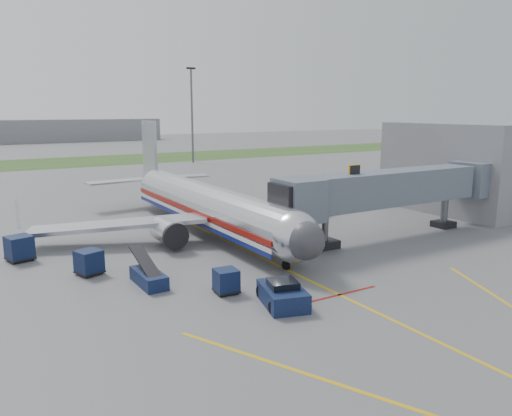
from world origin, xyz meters
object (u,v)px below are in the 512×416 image
belt_loader (149,277)px  ramp_worker (87,266)px  pushback_tug (283,295)px  airliner (207,205)px

belt_loader → ramp_worker: size_ratio=2.88×
ramp_worker → belt_loader: bearing=-103.0°
belt_loader → pushback_tug: bearing=-52.9°
pushback_tug → ramp_worker: ramp_worker is taller
ramp_worker → pushback_tug: bearing=-105.2°
airliner → belt_loader: airliner is taller
pushback_tug → belt_loader: size_ratio=0.93×
pushback_tug → ramp_worker: bearing=128.2°
pushback_tug → belt_loader: bearing=127.1°
belt_loader → ramp_worker: (-3.13, 3.67, 0.24)m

